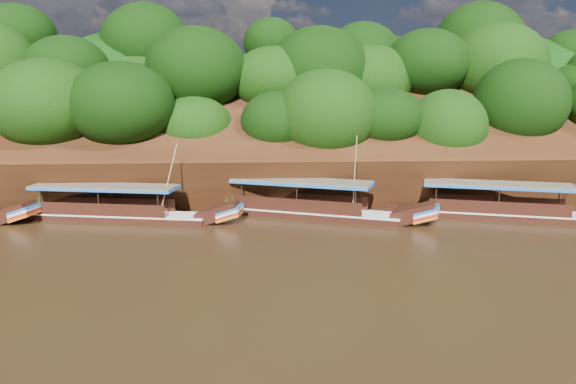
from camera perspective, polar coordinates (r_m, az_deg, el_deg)
The scene contains 6 objects.
ground at distance 31.56m, azimuth 5.21°, elevation -5.62°, with size 160.00×160.00×0.00m, color black.
riverbank at distance 53.32m, azimuth 1.59°, elevation 3.20°, with size 120.00×30.06×19.40m.
boat_0 at distance 41.05m, azimuth 22.54°, elevation -1.80°, with size 14.63×6.32×5.97m.
boat_1 at distance 38.40m, azimuth 3.50°, elevation -1.77°, with size 14.29×7.38×6.27m.
boat_2 at distance 39.15m, azimuth -16.00°, elevation -1.99°, with size 14.88×4.78×5.62m.
reeds at distance 40.45m, azimuth -1.15°, elevation -0.70°, with size 49.47×2.37×1.94m.
Camera 1 is at (-4.66, -29.93, 8.85)m, focal length 35.00 mm.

